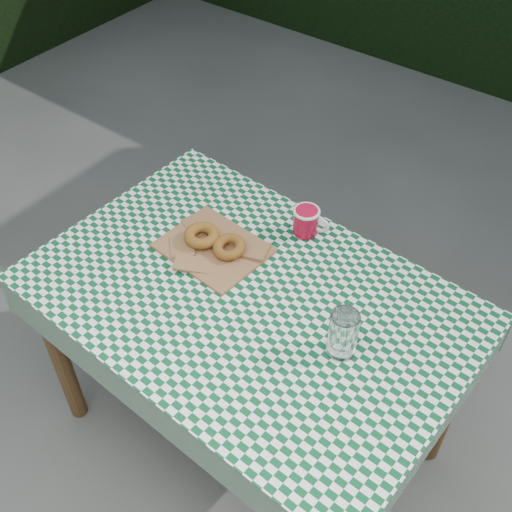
% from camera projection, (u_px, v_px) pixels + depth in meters
% --- Properties ---
extents(ground, '(60.00, 60.00, 0.00)m').
position_uv_depth(ground, '(223.00, 423.00, 2.35)').
color(ground, '#474743').
rests_on(ground, ground).
extents(table, '(1.26, 0.87, 0.75)m').
position_uv_depth(table, '(249.00, 373.00, 2.06)').
color(table, brown).
rests_on(table, ground).
extents(tablecloth, '(1.28, 0.90, 0.01)m').
position_uv_depth(tablecloth, '(248.00, 296.00, 1.79)').
color(tablecloth, '#0B4623').
rests_on(tablecloth, table).
extents(paper_bag, '(0.33, 0.27, 0.02)m').
position_uv_depth(paper_bag, '(213.00, 247.00, 1.92)').
color(paper_bag, '#9B6644').
rests_on(paper_bag, tablecloth).
extents(bagel_front, '(0.15, 0.15, 0.03)m').
position_uv_depth(bagel_front, '(202.00, 236.00, 1.92)').
color(bagel_front, brown).
rests_on(bagel_front, paper_bag).
extents(bagel_back, '(0.11, 0.11, 0.03)m').
position_uv_depth(bagel_back, '(229.00, 247.00, 1.88)').
color(bagel_back, brown).
rests_on(bagel_back, paper_bag).
extents(coffee_mug, '(0.19, 0.19, 0.09)m').
position_uv_depth(coffee_mug, '(306.00, 221.00, 1.95)').
color(coffee_mug, '#AB0B28').
rests_on(coffee_mug, tablecloth).
extents(drinking_glass, '(0.09, 0.09, 0.14)m').
position_uv_depth(drinking_glass, '(343.00, 334.00, 1.60)').
color(drinking_glass, white).
rests_on(drinking_glass, tablecloth).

